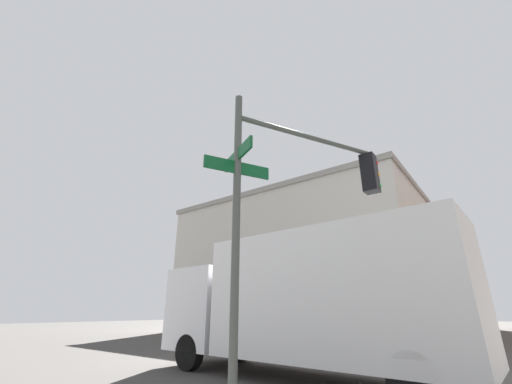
% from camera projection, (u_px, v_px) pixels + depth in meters
% --- Properties ---
extents(traffic_signal_near, '(1.87, 3.34, 5.11)m').
position_uv_depth(traffic_signal_near, '(310.00, 190.00, 5.52)').
color(traffic_signal_near, '#474C47').
rests_on(traffic_signal_near, ground_plane).
extents(building_stucco, '(19.69, 25.79, 10.59)m').
position_uv_depth(building_stucco, '(336.00, 273.00, 32.19)').
color(building_stucco, '#BCB7AD').
rests_on(building_stucco, ground_plane).
extents(box_truck_second, '(9.03, 3.03, 3.66)m').
position_uv_depth(box_truck_second, '(302.00, 299.00, 8.88)').
color(box_truck_second, silver).
rests_on(box_truck_second, ground_plane).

